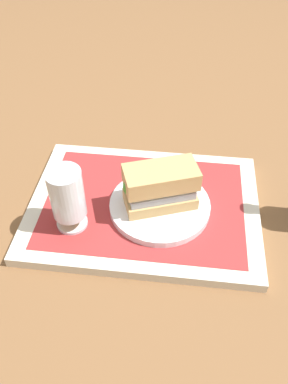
{
  "coord_description": "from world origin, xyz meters",
  "views": [
    {
      "loc": [
        -0.06,
        0.52,
        0.57
      ],
      "look_at": [
        0.0,
        0.0,
        0.05
      ],
      "focal_mm": 36.86,
      "sensor_mm": 36.0,
      "label": 1
    }
  ],
  "objects": [
    {
      "name": "ground_plane",
      "position": [
        0.0,
        0.0,
        0.0
      ],
      "size": [
        3.0,
        3.0,
        0.0
      ],
      "primitive_type": "plane",
      "color": "brown"
    },
    {
      "name": "tray",
      "position": [
        0.0,
        0.0,
        0.01
      ],
      "size": [
        0.44,
        0.32,
        0.02
      ],
      "primitive_type": "cube",
      "color": "beige",
      "rests_on": "ground_plane"
    },
    {
      "name": "plate",
      "position": [
        -0.03,
        0.01,
        0.03
      ],
      "size": [
        0.19,
        0.19,
        0.01
      ],
      "primitive_type": "cylinder",
      "color": "white",
      "rests_on": "placemat"
    },
    {
      "name": "sandwich",
      "position": [
        -0.03,
        0.01,
        0.08
      ],
      "size": [
        0.14,
        0.1,
        0.08
      ],
      "rotation": [
        0.0,
        0.0,
        0.35
      ],
      "color": "tan",
      "rests_on": "plate"
    },
    {
      "name": "placemat",
      "position": [
        0.0,
        0.0,
        0.02
      ],
      "size": [
        0.38,
        0.27,
        0.0
      ],
      "primitive_type": "cube",
      "color": "#9E2D2D",
      "rests_on": "tray"
    },
    {
      "name": "beer_glass",
      "position": [
        0.12,
        0.07,
        0.09
      ],
      "size": [
        0.06,
        0.06,
        0.12
      ],
      "color": "silver",
      "rests_on": "placemat"
    }
  ]
}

